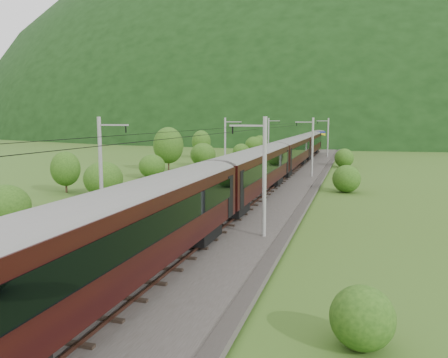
# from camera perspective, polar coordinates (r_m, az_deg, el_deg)

# --- Properties ---
(ground) EXTENTS (600.00, 600.00, 0.00)m
(ground) POSITION_cam_1_polar(r_m,az_deg,el_deg) (31.67, -5.94, -7.08)
(ground) COLOR #3A561B
(ground) RESTS_ON ground
(railbed) EXTENTS (14.00, 220.00, 0.30)m
(railbed) POSITION_cam_1_polar(r_m,az_deg,el_deg) (40.79, -0.47, -3.43)
(railbed) COLOR #38332D
(railbed) RESTS_ON ground
(track_left) EXTENTS (2.40, 220.00, 0.27)m
(track_left) POSITION_cam_1_polar(r_m,az_deg,el_deg) (41.52, -3.64, -2.94)
(track_left) COLOR brown
(track_left) RESTS_ON railbed
(track_right) EXTENTS (2.40, 220.00, 0.27)m
(track_right) POSITION_cam_1_polar(r_m,az_deg,el_deg) (40.10, 2.81, -3.31)
(track_right) COLOR brown
(track_right) RESTS_ON railbed
(catenary_left) EXTENTS (2.54, 192.28, 8.00)m
(catenary_left) POSITION_cam_1_polar(r_m,az_deg,el_deg) (62.93, 0.21, 4.56)
(catenary_left) COLOR gray
(catenary_left) RESTS_ON railbed
(catenary_right) EXTENTS (2.54, 192.28, 8.00)m
(catenary_right) POSITION_cam_1_polar(r_m,az_deg,el_deg) (60.55, 11.41, 4.27)
(catenary_right) COLOR gray
(catenary_right) RESTS_ON railbed
(overhead_wires) EXTENTS (4.83, 198.00, 0.03)m
(overhead_wires) POSITION_cam_1_polar(r_m,az_deg,el_deg) (40.01, -0.48, 6.38)
(overhead_wires) COLOR black
(overhead_wires) RESTS_ON ground
(mountain_main) EXTENTS (504.00, 360.00, 244.00)m
(mountain_main) POSITION_cam_1_polar(r_m,az_deg,el_deg) (288.52, 14.66, 6.01)
(mountain_main) COLOR black
(mountain_main) RESTS_ON ground
(mountain_ridge) EXTENTS (336.00, 280.00, 132.00)m
(mountain_ridge) POSITION_cam_1_polar(r_m,az_deg,el_deg) (353.80, -4.97, 6.54)
(mountain_ridge) COLOR black
(mountain_ridge) RESTS_ON ground
(train) EXTENTS (3.28, 156.12, 5.72)m
(train) POSITION_cam_1_polar(r_m,az_deg,el_deg) (54.82, 6.85, 3.31)
(train) COLOR black
(train) RESTS_ON ground
(hazard_post_near) EXTENTS (0.17, 0.17, 1.57)m
(hazard_post_near) POSITION_cam_1_polar(r_m,az_deg,el_deg) (81.07, 8.14, 2.81)
(hazard_post_near) COLOR red
(hazard_post_near) RESTS_ON railbed
(hazard_post_far) EXTENTS (0.15, 0.15, 1.36)m
(hazard_post_far) POSITION_cam_1_polar(r_m,az_deg,el_deg) (55.74, 4.71, 0.47)
(hazard_post_far) COLOR red
(hazard_post_far) RESTS_ON railbed
(signal) EXTENTS (0.24, 0.24, 2.14)m
(signal) POSITION_cam_1_polar(r_m,az_deg,el_deg) (60.72, 2.48, 1.64)
(signal) COLOR black
(signal) RESTS_ON railbed
(vegetation_left) EXTENTS (14.12, 139.55, 6.86)m
(vegetation_left) POSITION_cam_1_polar(r_m,az_deg,el_deg) (60.31, -8.92, 2.34)
(vegetation_left) COLOR #204612
(vegetation_left) RESTS_ON ground
(vegetation_right) EXTENTS (7.36, 91.74, 2.89)m
(vegetation_right) POSITION_cam_1_polar(r_m,az_deg,el_deg) (34.97, 16.44, -3.61)
(vegetation_right) COLOR #204612
(vegetation_right) RESTS_ON ground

